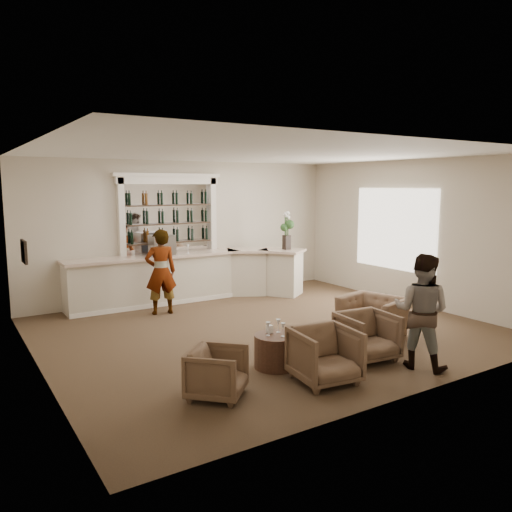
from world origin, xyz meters
The scene contains 19 objects.
ground centered at (0.00, 0.00, 0.00)m, with size 8.00×8.00×0.00m, color brown.
room_shell centered at (0.16, 0.71, 2.34)m, with size 8.04×7.02×3.32m.
bar_counter centered at (-0.16, 3.00, 0.57)m, with size 5.72×1.80×1.14m.
back_bar_alcove centered at (-0.50, 3.41, 2.03)m, with size 2.64×0.25×3.00m.
cocktail_table centered at (-0.97, -1.70, 0.25)m, with size 0.65×0.65×0.50m, color #4C2D21.
sommelier centered at (-1.22, 2.21, 0.91)m, with size 0.66×0.43×1.82m, color gray.
guest centered at (0.87, -2.86, 0.87)m, with size 0.84×0.66×1.73m, color gray.
armchair_left centered at (-2.21, -2.17, 0.32)m, with size 0.69×0.71×0.65m, color brown.
armchair_center centered at (-0.72, -2.54, 0.39)m, with size 0.82×0.85×0.77m, color brown.
armchair_right centered at (0.44, -2.19, 0.38)m, with size 0.80×0.82×0.75m, color brown.
armchair_far centered at (1.47, -1.31, 0.35)m, with size 1.08×0.95×0.70m, color brown.
espresso_machine centered at (-0.86, 3.02, 1.37)m, with size 0.52×0.44×0.46m, color #AFAFB4.
flower_vase centered at (2.16, 2.35, 1.67)m, with size 0.25×0.25×0.94m.
wine_glass_bar_left centered at (-1.03, 2.99, 1.25)m, with size 0.07×0.07×0.21m, color white, non-canonical shape.
wine_glass_bar_right centered at (-0.22, 3.02, 1.25)m, with size 0.07×0.07×0.21m, color white, non-canonical shape.
wine_glass_tbl_a centered at (-1.09, -1.67, 0.60)m, with size 0.07×0.07×0.21m, color white, non-canonical shape.
wine_glass_tbl_b centered at (-0.87, -1.62, 0.60)m, with size 0.07×0.07×0.21m, color white, non-canonical shape.
wine_glass_tbl_c centered at (-0.93, -1.83, 0.60)m, with size 0.07×0.07×0.21m, color white, non-canonical shape.
napkin_holder centered at (-0.99, -1.56, 0.56)m, with size 0.08×0.08×0.12m, color white.
Camera 1 is at (-5.09, -7.64, 2.73)m, focal length 35.00 mm.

